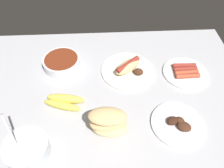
{
  "coord_description": "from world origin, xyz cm",
  "views": [
    {
      "loc": [
        3.41,
        57.46,
        73.51
      ],
      "look_at": [
        0.2,
        -4.31,
        3.0
      ],
      "focal_mm": 35.55,
      "sensor_mm": 36.0,
      "label": 1
    }
  ],
  "objects_px": {
    "plate_sausages": "(185,72)",
    "plate_hotdog_assembled": "(128,69)",
    "banana_bunch": "(64,102)",
    "plate_grilled_meat": "(178,124)",
    "bowl_chili": "(62,62)",
    "bread_stack": "(109,122)",
    "bowl_coleslaw": "(27,149)"
  },
  "relations": [
    {
      "from": "plate_hotdog_assembled",
      "to": "bowl_chili",
      "type": "height_order",
      "value": "plate_hotdog_assembled"
    },
    {
      "from": "plate_sausages",
      "to": "plate_hotdog_assembled",
      "type": "distance_m",
      "value": 0.26
    },
    {
      "from": "bread_stack",
      "to": "bowl_chili",
      "type": "height_order",
      "value": "bread_stack"
    },
    {
      "from": "bread_stack",
      "to": "bowl_chili",
      "type": "bearing_deg",
      "value": -59.79
    },
    {
      "from": "bread_stack",
      "to": "plate_grilled_meat",
      "type": "bearing_deg",
      "value": -178.58
    },
    {
      "from": "plate_hotdog_assembled",
      "to": "bowl_chili",
      "type": "distance_m",
      "value": 0.31
    },
    {
      "from": "banana_bunch",
      "to": "plate_hotdog_assembled",
      "type": "bearing_deg",
      "value": -147.86
    },
    {
      "from": "plate_grilled_meat",
      "to": "bread_stack",
      "type": "relative_size",
      "value": 1.32
    },
    {
      "from": "plate_grilled_meat",
      "to": "bowl_coleslaw",
      "type": "height_order",
      "value": "bowl_coleslaw"
    },
    {
      "from": "banana_bunch",
      "to": "plate_sausages",
      "type": "distance_m",
      "value": 0.56
    },
    {
      "from": "bowl_chili",
      "to": "bowl_coleslaw",
      "type": "distance_m",
      "value": 0.43
    },
    {
      "from": "banana_bunch",
      "to": "plate_grilled_meat",
      "type": "relative_size",
      "value": 0.87
    },
    {
      "from": "banana_bunch",
      "to": "plate_grilled_meat",
      "type": "height_order",
      "value": "banana_bunch"
    },
    {
      "from": "plate_sausages",
      "to": "bowl_chili",
      "type": "xyz_separation_m",
      "value": [
        0.57,
        -0.08,
        0.02
      ]
    },
    {
      "from": "plate_grilled_meat",
      "to": "banana_bunch",
      "type": "bearing_deg",
      "value": -15.41
    },
    {
      "from": "plate_sausages",
      "to": "bowl_chili",
      "type": "height_order",
      "value": "bowl_chili"
    },
    {
      "from": "plate_sausages",
      "to": "bread_stack",
      "type": "xyz_separation_m",
      "value": [
        0.36,
        0.27,
        0.04
      ]
    },
    {
      "from": "bowl_chili",
      "to": "bowl_coleslaw",
      "type": "height_order",
      "value": "bowl_coleslaw"
    },
    {
      "from": "plate_sausages",
      "to": "plate_hotdog_assembled",
      "type": "xyz_separation_m",
      "value": [
        0.26,
        -0.03,
        0.01
      ]
    },
    {
      "from": "bread_stack",
      "to": "bowl_coleslaw",
      "type": "relative_size",
      "value": 0.97
    },
    {
      "from": "banana_bunch",
      "to": "bread_stack",
      "type": "relative_size",
      "value": 1.15
    },
    {
      "from": "bowl_chili",
      "to": "plate_sausages",
      "type": "bearing_deg",
      "value": 171.96
    },
    {
      "from": "bread_stack",
      "to": "bowl_chili",
      "type": "relative_size",
      "value": 0.88
    },
    {
      "from": "plate_grilled_meat",
      "to": "plate_hotdog_assembled",
      "type": "distance_m",
      "value": 0.33
    },
    {
      "from": "bread_stack",
      "to": "bowl_coleslaw",
      "type": "height_order",
      "value": "bowl_coleslaw"
    },
    {
      "from": "plate_grilled_meat",
      "to": "plate_hotdog_assembled",
      "type": "bearing_deg",
      "value": -61.29
    },
    {
      "from": "plate_grilled_meat",
      "to": "plate_hotdog_assembled",
      "type": "xyz_separation_m",
      "value": [
        0.16,
        -0.29,
        0.01
      ]
    },
    {
      "from": "banana_bunch",
      "to": "plate_grilled_meat",
      "type": "distance_m",
      "value": 0.45
    },
    {
      "from": "plate_grilled_meat",
      "to": "bowl_chili",
      "type": "height_order",
      "value": "bowl_chili"
    },
    {
      "from": "plate_grilled_meat",
      "to": "bowl_chili",
      "type": "xyz_separation_m",
      "value": [
        0.47,
        -0.35,
        0.02
      ]
    },
    {
      "from": "bread_stack",
      "to": "plate_hotdog_assembled",
      "type": "distance_m",
      "value": 0.32
    },
    {
      "from": "banana_bunch",
      "to": "bowl_coleslaw",
      "type": "relative_size",
      "value": 1.11
    }
  ]
}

